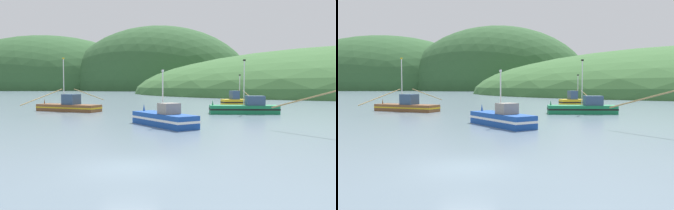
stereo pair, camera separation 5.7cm
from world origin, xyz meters
The scene contains 7 objects.
ground_plane centered at (0.00, 0.00, 0.00)m, with size 600.00×600.00×0.00m, color slate.
hill_mid_left centered at (-14.16, 230.92, 0.00)m, with size 131.25×105.00×89.36m, color #2D562D.
hill_far_center centered at (-102.38, 248.94, 0.00)m, with size 160.41×128.33×81.71m, color #2D562D.
fishing_boat_brown centered at (-13.61, 32.58, 0.70)m, with size 9.89×16.01×7.51m.
fishing_boat_yellow centered at (12.33, 46.11, 0.82)m, with size 6.93×10.54×5.52m.
fishing_boat_blue centered at (0.69, 15.78, 0.68)m, with size 6.45×7.70×5.07m.
fishing_boat_green centered at (10.41, 29.36, 0.75)m, with size 8.76×2.60×6.94m.
Camera 1 is at (2.43, -15.31, 3.72)m, focal length 37.09 mm.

